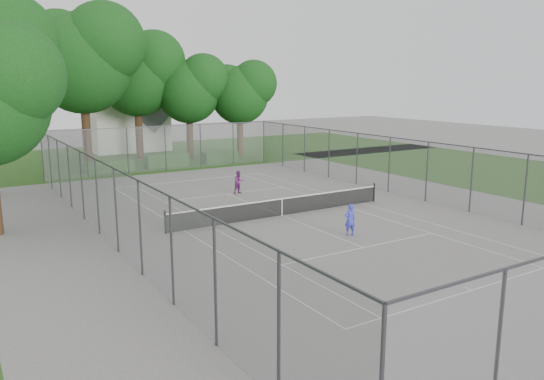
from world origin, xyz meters
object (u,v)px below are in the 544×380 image
tennis_net (282,206)px  woman_player (239,182)px  house (127,114)px  girl_player (350,220)px

tennis_net → woman_player: 6.20m
woman_player → tennis_net: bearing=-106.3°
house → woman_player: bearing=-91.0°
tennis_net → house: 31.12m
house → woman_player: house is taller
tennis_net → woman_player: bearing=83.2°
house → tennis_net: bearing=-92.2°
tennis_net → girl_player: (0.69, -4.66, 0.22)m
girl_player → woman_player: (0.05, 10.81, -0.01)m
tennis_net → girl_player: bearing=-81.6°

